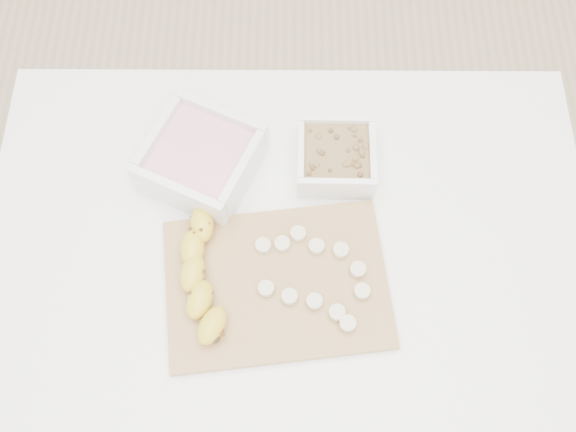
{
  "coord_description": "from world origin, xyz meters",
  "views": [
    {
      "loc": [
        0.0,
        -0.37,
        1.72
      ],
      "look_at": [
        0.0,
        0.03,
        0.81
      ],
      "focal_mm": 40.0,
      "sensor_mm": 36.0,
      "label": 1
    }
  ],
  "objects_px": {
    "bowl_granola": "(336,157)",
    "cutting_board": "(277,284)",
    "table": "(288,267)",
    "banana": "(202,277)",
    "bowl_yogurt": "(201,158)"
  },
  "relations": [
    {
      "from": "bowl_granola",
      "to": "cutting_board",
      "type": "height_order",
      "value": "bowl_granola"
    },
    {
      "from": "table",
      "to": "banana",
      "type": "relative_size",
      "value": 4.59
    },
    {
      "from": "table",
      "to": "banana",
      "type": "bearing_deg",
      "value": -154.91
    },
    {
      "from": "cutting_board",
      "to": "banana",
      "type": "distance_m",
      "value": 0.12
    },
    {
      "from": "bowl_yogurt",
      "to": "table",
      "type": "bearing_deg",
      "value": -44.57
    },
    {
      "from": "cutting_board",
      "to": "banana",
      "type": "height_order",
      "value": "banana"
    },
    {
      "from": "bowl_yogurt",
      "to": "bowl_granola",
      "type": "bearing_deg",
      "value": 2.17
    },
    {
      "from": "bowl_yogurt",
      "to": "bowl_granola",
      "type": "height_order",
      "value": "bowl_yogurt"
    },
    {
      "from": "bowl_yogurt",
      "to": "cutting_board",
      "type": "xyz_separation_m",
      "value": [
        0.13,
        -0.21,
        -0.03
      ]
    },
    {
      "from": "bowl_yogurt",
      "to": "banana",
      "type": "height_order",
      "value": "bowl_yogurt"
    },
    {
      "from": "bowl_granola",
      "to": "cutting_board",
      "type": "distance_m",
      "value": 0.24
    },
    {
      "from": "banana",
      "to": "cutting_board",
      "type": "bearing_deg",
      "value": 1.89
    },
    {
      "from": "cutting_board",
      "to": "table",
      "type": "bearing_deg",
      "value": 74.92
    },
    {
      "from": "bowl_yogurt",
      "to": "banana",
      "type": "bearing_deg",
      "value": -86.31
    },
    {
      "from": "banana",
      "to": "bowl_granola",
      "type": "bearing_deg",
      "value": 48.17
    }
  ]
}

